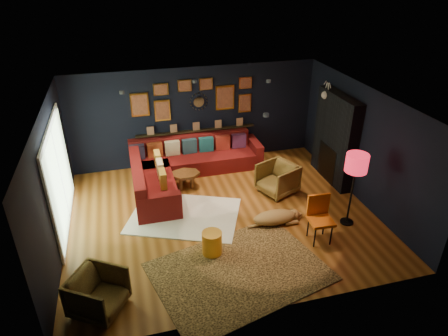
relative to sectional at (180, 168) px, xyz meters
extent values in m
plane|color=#9B5E25|center=(0.61, -1.81, -0.32)|extent=(6.50, 6.50, 0.00)
plane|color=black|center=(0.61, 0.94, 0.98)|extent=(6.50, 0.00, 6.50)
plane|color=black|center=(0.61, -4.56, 0.98)|extent=(6.50, 0.00, 6.50)
plane|color=black|center=(-2.64, -1.81, 0.98)|extent=(0.00, 5.50, 5.50)
plane|color=black|center=(3.86, -1.81, 0.98)|extent=(0.00, 5.50, 5.50)
plane|color=silver|center=(0.61, -1.81, 2.28)|extent=(6.50, 6.50, 0.00)
cube|color=maroon|center=(0.41, 0.44, -0.11)|extent=(3.20, 0.95, 0.42)
cube|color=maroon|center=(0.41, 0.80, 0.31)|extent=(3.20, 0.24, 0.46)
cube|color=maroon|center=(2.11, 0.44, 0.00)|extent=(0.22, 0.95, 0.64)
cube|color=maroon|center=(-0.71, -0.66, -0.11)|extent=(0.95, 2.20, 0.42)
cube|color=maroon|center=(-1.07, -0.66, 0.31)|extent=(0.24, 2.20, 0.46)
cube|color=maroon|center=(-0.71, -1.66, 0.00)|extent=(0.95, 0.22, 0.64)
cube|color=#312A47|center=(-0.99, 0.59, 0.30)|extent=(0.38, 0.14, 0.38)
cube|color=#9D3C1C|center=(-0.54, 0.59, 0.30)|extent=(0.38, 0.14, 0.38)
cube|color=#BBB48F|center=(-0.09, 0.59, 0.30)|extent=(0.38, 0.14, 0.38)
cube|color=#223F4F|center=(0.36, 0.59, 0.30)|extent=(0.38, 0.14, 0.38)
cube|color=#185562|center=(0.81, 0.59, 0.30)|extent=(0.38, 0.14, 0.38)
cube|color=maroon|center=(1.26, 0.59, 0.30)|extent=(0.38, 0.14, 0.38)
cube|color=#4B2043|center=(1.71, 0.59, 0.30)|extent=(0.38, 0.14, 0.38)
cube|color=gold|center=(-0.53, 0.04, 0.30)|extent=(0.14, 0.38, 0.38)
cube|color=#D8B482|center=(-0.53, -0.46, 0.30)|extent=(0.14, 0.38, 0.38)
cube|color=#B17F25|center=(-0.53, -0.96, 0.30)|extent=(0.14, 0.38, 0.38)
cube|color=black|center=(0.61, 0.87, 0.60)|extent=(3.20, 0.12, 0.04)
cube|color=gold|center=(-0.79, 0.91, 1.43)|extent=(0.45, 0.03, 0.60)
cube|color=#A45736|center=(-0.79, 0.89, 1.43)|extent=(0.38, 0.01, 0.51)
cube|color=gold|center=(-0.24, 0.91, 1.23)|extent=(0.40, 0.03, 0.55)
cube|color=#A45736|center=(-0.24, 0.89, 1.23)|extent=(0.34, 0.01, 0.47)
cube|color=gold|center=(-0.24, 0.91, 1.78)|extent=(0.38, 0.03, 0.30)
cube|color=#A45736|center=(-0.24, 0.89, 1.78)|extent=(0.32, 0.01, 0.25)
cube|color=gold|center=(1.41, 0.91, 1.43)|extent=(0.50, 0.03, 0.65)
cube|color=#A45736|center=(1.41, 0.89, 1.43)|extent=(0.42, 0.01, 0.55)
cube|color=gold|center=(1.96, 0.91, 1.23)|extent=(0.35, 0.03, 0.50)
cube|color=#A45736|center=(1.96, 0.89, 1.23)|extent=(0.30, 0.01, 0.42)
cube|color=gold|center=(1.96, 0.91, 1.78)|extent=(0.35, 0.03, 0.30)
cube|color=#A45736|center=(1.96, 0.89, 1.78)|extent=(0.30, 0.01, 0.25)
cube|color=gold|center=(0.36, 0.91, 1.83)|extent=(0.35, 0.03, 0.30)
cube|color=#A45736|center=(0.36, 0.89, 1.83)|extent=(0.30, 0.01, 0.25)
cube|color=gold|center=(0.91, 0.91, 1.83)|extent=(0.35, 0.03, 0.30)
cube|color=#A45736|center=(0.91, 0.89, 1.83)|extent=(0.30, 0.01, 0.25)
cylinder|color=silver|center=(0.71, 0.91, 1.38)|extent=(0.28, 0.03, 0.28)
cone|color=gold|center=(0.93, 0.91, 1.38)|extent=(0.03, 0.16, 0.03)
cone|color=gold|center=(0.92, 0.91, 1.46)|extent=(0.04, 0.16, 0.04)
cone|color=gold|center=(0.87, 0.91, 1.53)|extent=(0.04, 0.16, 0.04)
cone|color=gold|center=(0.80, 0.91, 1.58)|extent=(0.04, 0.16, 0.04)
cone|color=gold|center=(0.71, 0.91, 1.60)|extent=(0.03, 0.16, 0.03)
cone|color=gold|center=(0.63, 0.91, 1.58)|extent=(0.04, 0.16, 0.04)
cone|color=gold|center=(0.56, 0.91, 1.53)|extent=(0.04, 0.16, 0.04)
cone|color=gold|center=(0.51, 0.91, 1.46)|extent=(0.04, 0.16, 0.04)
cone|color=gold|center=(0.49, 0.91, 1.38)|extent=(0.03, 0.16, 0.03)
cone|color=gold|center=(0.51, 0.91, 1.29)|extent=(0.04, 0.16, 0.04)
cone|color=gold|center=(0.56, 0.91, 1.22)|extent=(0.04, 0.16, 0.04)
cone|color=gold|center=(0.63, 0.91, 1.17)|extent=(0.04, 0.16, 0.04)
cone|color=gold|center=(0.71, 0.91, 1.16)|extent=(0.03, 0.16, 0.03)
cone|color=gold|center=(0.80, 0.91, 1.17)|extent=(0.04, 0.16, 0.04)
cone|color=gold|center=(0.87, 0.91, 1.22)|extent=(0.04, 0.16, 0.04)
cone|color=gold|center=(0.92, 0.91, 1.29)|extent=(0.04, 0.16, 0.04)
cube|color=black|center=(3.71, -0.91, 0.78)|extent=(0.30, 1.60, 2.20)
cube|color=black|center=(3.65, -0.91, 0.13)|extent=(0.20, 0.80, 0.90)
cone|color=white|center=(3.80, -0.41, 1.73)|extent=(0.35, 0.28, 0.28)
sphere|color=white|center=(3.58, -0.41, 1.73)|extent=(0.20, 0.20, 0.20)
cylinder|color=white|center=(3.60, -0.47, 1.90)|extent=(0.02, 0.10, 0.28)
cylinder|color=white|center=(3.60, -0.35, 1.90)|extent=(0.02, 0.10, 0.28)
cube|color=white|center=(-2.61, -1.21, 0.78)|extent=(0.04, 2.80, 2.20)
cube|color=#A9CA9A|center=(-2.58, -1.21, 0.78)|extent=(0.01, 2.60, 2.00)
cube|color=white|center=(-2.58, -1.21, 0.78)|extent=(0.02, 0.06, 2.00)
cylinder|color=black|center=(-1.19, -0.61, 2.24)|extent=(0.10, 0.10, 0.06)
cylinder|color=black|center=(0.41, -0.21, 2.24)|extent=(0.10, 0.10, 0.06)
cylinder|color=black|center=(2.01, -0.61, 2.24)|extent=(0.10, 0.10, 0.06)
cylinder|color=black|center=(1.21, -2.61, 2.24)|extent=(0.10, 0.10, 0.06)
cube|color=white|center=(-0.19, -1.64, -0.31)|extent=(2.76, 2.43, 0.03)
cube|color=#B48446|center=(0.47, -3.61, -0.31)|extent=(3.41, 2.80, 0.02)
cylinder|color=brown|center=(-0.07, -0.55, -0.15)|extent=(0.09, 0.09, 0.29)
cylinder|color=brown|center=(0.20, -0.55, -0.15)|extent=(0.09, 0.09, 0.29)
cylinder|color=brown|center=(0.06, -0.23, -0.15)|extent=(0.09, 0.09, 0.29)
cylinder|color=maroon|center=(-0.69, -0.35, -0.11)|extent=(0.56, 0.56, 0.36)
imported|color=#B28836|center=(-1.94, -3.86, 0.06)|extent=(1.00, 1.01, 0.77)
imported|color=#B28836|center=(2.13, -1.21, 0.08)|extent=(0.99, 1.01, 0.81)
cylinder|color=gold|center=(0.11, -2.98, -0.08)|extent=(0.38, 0.38, 0.48)
cylinder|color=black|center=(2.08, -3.31, -0.08)|extent=(0.03, 0.03, 0.48)
cylinder|color=black|center=(2.42, -3.33, -0.08)|extent=(0.03, 0.03, 0.48)
cylinder|color=black|center=(2.10, -2.97, -0.08)|extent=(0.03, 0.03, 0.48)
cylinder|color=black|center=(2.44, -2.99, -0.08)|extent=(0.03, 0.03, 0.48)
cube|color=orange|center=(2.26, -3.15, 0.15)|extent=(0.48, 0.48, 0.06)
cube|color=orange|center=(2.27, -2.95, 0.41)|extent=(0.45, 0.08, 0.45)
cylinder|color=black|center=(3.11, -2.76, -0.30)|extent=(0.27, 0.27, 0.04)
cylinder|color=black|center=(3.11, -2.76, 0.37)|extent=(0.04, 0.04, 1.31)
cylinder|color=red|center=(3.11, -2.76, 1.11)|extent=(0.45, 0.45, 0.37)
camera|label=1|loc=(-1.21, -8.81, 4.71)|focal=32.00mm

